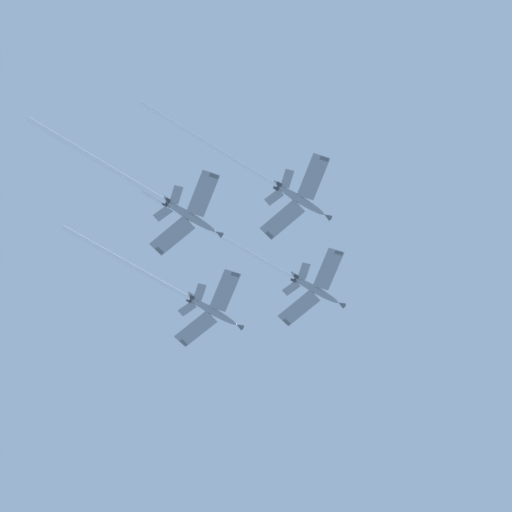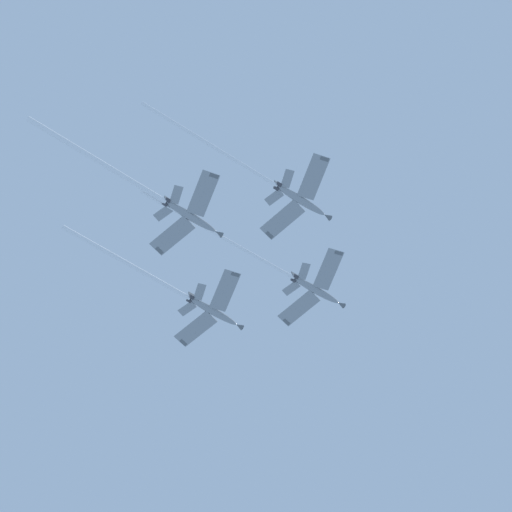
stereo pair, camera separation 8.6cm
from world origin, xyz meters
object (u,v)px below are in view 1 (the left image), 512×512
object	(u,v)px
jet_lead	(290,276)
jet_right_wing	(279,187)
jet_left_wing	(186,296)
jet_slot	(155,195)

from	to	relation	value
jet_lead	jet_right_wing	world-z (taller)	jet_lead
jet_lead	jet_left_wing	xyz separation A→B (m)	(14.24, 16.42, -3.50)
jet_left_wing	jet_slot	world-z (taller)	jet_left_wing
jet_left_wing	jet_slot	distance (m)	22.93
jet_right_wing	jet_slot	xyz separation A→B (m)	(13.52, 19.52, -3.48)
jet_left_wing	jet_right_wing	world-z (taller)	jet_left_wing
jet_lead	jet_slot	xyz separation A→B (m)	(-1.75, 32.49, -6.90)
jet_lead	jet_slot	distance (m)	33.26
jet_right_wing	jet_slot	world-z (taller)	jet_right_wing
jet_slot	jet_left_wing	bearing A→B (deg)	-45.15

